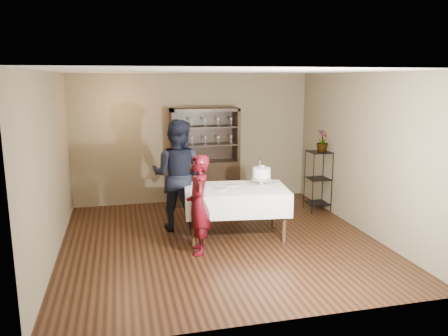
{
  "coord_description": "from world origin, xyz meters",
  "views": [
    {
      "loc": [
        -1.52,
        -6.56,
        2.59
      ],
      "look_at": [
        0.09,
        0.1,
        1.19
      ],
      "focal_mm": 35.0,
      "sensor_mm": 36.0,
      "label": 1
    }
  ],
  "objects_px": {
    "cake_table": "(236,199)",
    "man": "(177,175)",
    "woman": "(199,205)",
    "potted_plant": "(322,141)",
    "china_hutch": "(205,172)",
    "cake": "(262,174)",
    "plant_etagere": "(318,178)"
  },
  "relations": [
    {
      "from": "woman",
      "to": "potted_plant",
      "type": "xyz_separation_m",
      "value": [
        2.74,
        1.58,
        0.64
      ]
    },
    {
      "from": "cake_table",
      "to": "cake",
      "type": "bearing_deg",
      "value": 12.7
    },
    {
      "from": "plant_etagere",
      "to": "potted_plant",
      "type": "distance_m",
      "value": 0.74
    },
    {
      "from": "potted_plant",
      "to": "man",
      "type": "bearing_deg",
      "value": -171.97
    },
    {
      "from": "china_hutch",
      "to": "cake",
      "type": "distance_m",
      "value": 2.11
    },
    {
      "from": "china_hutch",
      "to": "woman",
      "type": "relative_size",
      "value": 1.33
    },
    {
      "from": "plant_etagere",
      "to": "woman",
      "type": "height_order",
      "value": "woman"
    },
    {
      "from": "china_hutch",
      "to": "man",
      "type": "bearing_deg",
      "value": -117.59
    },
    {
      "from": "china_hutch",
      "to": "man",
      "type": "relative_size",
      "value": 1.04
    },
    {
      "from": "man",
      "to": "potted_plant",
      "type": "bearing_deg",
      "value": -147.36
    },
    {
      "from": "cake_table",
      "to": "woman",
      "type": "height_order",
      "value": "woman"
    },
    {
      "from": "cake_table",
      "to": "man",
      "type": "distance_m",
      "value": 1.13
    },
    {
      "from": "plant_etagere",
      "to": "cake",
      "type": "height_order",
      "value": "cake"
    },
    {
      "from": "cake_table",
      "to": "cake",
      "type": "xyz_separation_m",
      "value": [
        0.47,
        0.11,
        0.38
      ]
    },
    {
      "from": "man",
      "to": "cake",
      "type": "xyz_separation_m",
      "value": [
        1.35,
        -0.52,
        0.06
      ]
    },
    {
      "from": "china_hutch",
      "to": "woman",
      "type": "height_order",
      "value": "china_hutch"
    },
    {
      "from": "potted_plant",
      "to": "woman",
      "type": "bearing_deg",
      "value": -150.12
    },
    {
      "from": "china_hutch",
      "to": "potted_plant",
      "type": "height_order",
      "value": "china_hutch"
    },
    {
      "from": "china_hutch",
      "to": "woman",
      "type": "xyz_separation_m",
      "value": [
        -0.62,
        -2.65,
        0.09
      ]
    },
    {
      "from": "china_hutch",
      "to": "cake",
      "type": "height_order",
      "value": "china_hutch"
    },
    {
      "from": "woman",
      "to": "potted_plant",
      "type": "relative_size",
      "value": 3.64
    },
    {
      "from": "china_hutch",
      "to": "potted_plant",
      "type": "xyz_separation_m",
      "value": [
        2.12,
        -1.07,
        0.73
      ]
    },
    {
      "from": "china_hutch",
      "to": "woman",
      "type": "bearing_deg",
      "value": -103.12
    },
    {
      "from": "cake_table",
      "to": "plant_etagere",
      "type": "bearing_deg",
      "value": 28.14
    },
    {
      "from": "plant_etagere",
      "to": "woman",
      "type": "bearing_deg",
      "value": -149.4
    },
    {
      "from": "cake_table",
      "to": "potted_plant",
      "type": "distance_m",
      "value": 2.39
    },
    {
      "from": "cake_table",
      "to": "woman",
      "type": "relative_size",
      "value": 1.18
    },
    {
      "from": "man",
      "to": "potted_plant",
      "type": "relative_size",
      "value": 4.64
    },
    {
      "from": "cake_table",
      "to": "potted_plant",
      "type": "height_order",
      "value": "potted_plant"
    },
    {
      "from": "woman",
      "to": "man",
      "type": "xyz_separation_m",
      "value": [
        -0.16,
        1.17,
        0.21
      ]
    },
    {
      "from": "plant_etagere",
      "to": "man",
      "type": "distance_m",
      "value": 2.9
    },
    {
      "from": "china_hutch",
      "to": "cake",
      "type": "xyz_separation_m",
      "value": [
        0.58,
        -2.0,
        0.35
      ]
    }
  ]
}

